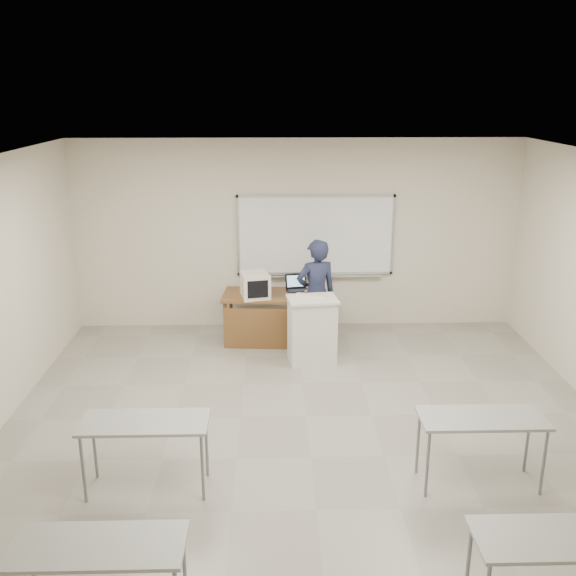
{
  "coord_description": "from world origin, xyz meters",
  "views": [
    {
      "loc": [
        -0.39,
        -5.89,
        3.71
      ],
      "look_at": [
        -0.18,
        2.2,
        1.18
      ],
      "focal_mm": 40.0,
      "sensor_mm": 36.0,
      "label": 1
    }
  ],
  "objects_px": {
    "laptop": "(298,287)",
    "keyboard": "(311,296)",
    "whiteboard": "(316,236)",
    "podium": "(312,330)",
    "instructor_desk": "(272,309)",
    "presenter": "(316,295)",
    "mouse": "(308,291)",
    "crt_monitor": "(255,285)"
  },
  "relations": [
    {
      "from": "whiteboard",
      "to": "presenter",
      "type": "height_order",
      "value": "whiteboard"
    },
    {
      "from": "laptop",
      "to": "keyboard",
      "type": "relative_size",
      "value": 0.78
    },
    {
      "from": "mouse",
      "to": "laptop",
      "type": "bearing_deg",
      "value": 132.27
    },
    {
      "from": "presenter",
      "to": "laptop",
      "type": "bearing_deg",
      "value": -78.26
    },
    {
      "from": "whiteboard",
      "to": "instructor_desk",
      "type": "xyz_separation_m",
      "value": [
        -0.7,
        -0.78,
        -0.93
      ]
    },
    {
      "from": "crt_monitor",
      "to": "laptop",
      "type": "bearing_deg",
      "value": 10.86
    },
    {
      "from": "crt_monitor",
      "to": "presenter",
      "type": "height_order",
      "value": "presenter"
    },
    {
      "from": "presenter",
      "to": "crt_monitor",
      "type": "bearing_deg",
      "value": -28.11
    },
    {
      "from": "whiteboard",
      "to": "podium",
      "type": "height_order",
      "value": "whiteboard"
    },
    {
      "from": "whiteboard",
      "to": "crt_monitor",
      "type": "relative_size",
      "value": 5.55
    },
    {
      "from": "instructor_desk",
      "to": "keyboard",
      "type": "distance_m",
      "value": 0.91
    },
    {
      "from": "whiteboard",
      "to": "keyboard",
      "type": "height_order",
      "value": "whiteboard"
    },
    {
      "from": "whiteboard",
      "to": "presenter",
      "type": "distance_m",
      "value": 1.17
    },
    {
      "from": "keyboard",
      "to": "presenter",
      "type": "distance_m",
      "value": 0.45
    },
    {
      "from": "instructor_desk",
      "to": "presenter",
      "type": "distance_m",
      "value": 0.73
    },
    {
      "from": "laptop",
      "to": "mouse",
      "type": "distance_m",
      "value": 0.19
    },
    {
      "from": "instructor_desk",
      "to": "podium",
      "type": "relative_size",
      "value": 1.54
    },
    {
      "from": "instructor_desk",
      "to": "presenter",
      "type": "relative_size",
      "value": 0.88
    },
    {
      "from": "podium",
      "to": "keyboard",
      "type": "distance_m",
      "value": 0.49
    },
    {
      "from": "whiteboard",
      "to": "keyboard",
      "type": "bearing_deg",
      "value": -96.36
    },
    {
      "from": "whiteboard",
      "to": "mouse",
      "type": "bearing_deg",
      "value": -103.64
    },
    {
      "from": "crt_monitor",
      "to": "laptop",
      "type": "height_order",
      "value": "crt_monitor"
    },
    {
      "from": "instructor_desk",
      "to": "crt_monitor",
      "type": "height_order",
      "value": "crt_monitor"
    },
    {
      "from": "podium",
      "to": "mouse",
      "type": "distance_m",
      "value": 0.9
    },
    {
      "from": "whiteboard",
      "to": "mouse",
      "type": "xyz_separation_m",
      "value": [
        -0.15,
        -0.62,
        -0.71
      ]
    },
    {
      "from": "instructor_desk",
      "to": "laptop",
      "type": "bearing_deg",
      "value": 37.84
    },
    {
      "from": "podium",
      "to": "crt_monitor",
      "type": "distance_m",
      "value": 1.15
    },
    {
      "from": "keyboard",
      "to": "whiteboard",
      "type": "bearing_deg",
      "value": 98.04
    },
    {
      "from": "instructor_desk",
      "to": "presenter",
      "type": "height_order",
      "value": "presenter"
    },
    {
      "from": "instructor_desk",
      "to": "podium",
      "type": "xyz_separation_m",
      "value": [
        0.57,
        -0.69,
        -0.07
      ]
    },
    {
      "from": "podium",
      "to": "presenter",
      "type": "height_order",
      "value": "presenter"
    },
    {
      "from": "whiteboard",
      "to": "podium",
      "type": "xyz_separation_m",
      "value": [
        -0.13,
        -1.47,
        -1.01
      ]
    },
    {
      "from": "laptop",
      "to": "keyboard",
      "type": "height_order",
      "value": "laptop"
    },
    {
      "from": "presenter",
      "to": "mouse",
      "type": "bearing_deg",
      "value": -91.07
    },
    {
      "from": "crt_monitor",
      "to": "laptop",
      "type": "xyz_separation_m",
      "value": [
        0.65,
        0.28,
        -0.12
      ]
    },
    {
      "from": "instructor_desk",
      "to": "podium",
      "type": "height_order",
      "value": "podium"
    },
    {
      "from": "mouse",
      "to": "keyboard",
      "type": "distance_m",
      "value": 0.79
    },
    {
      "from": "podium",
      "to": "crt_monitor",
      "type": "relative_size",
      "value": 2.11
    },
    {
      "from": "whiteboard",
      "to": "presenter",
      "type": "xyz_separation_m",
      "value": [
        -0.05,
        -0.97,
        -0.65
      ]
    },
    {
      "from": "instructor_desk",
      "to": "laptop",
      "type": "xyz_separation_m",
      "value": [
        0.4,
        0.27,
        0.26
      ]
    },
    {
      "from": "laptop",
      "to": "podium",
      "type": "bearing_deg",
      "value": -90.36
    },
    {
      "from": "instructor_desk",
      "to": "whiteboard",
      "type": "bearing_deg",
      "value": 52.22
    }
  ]
}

